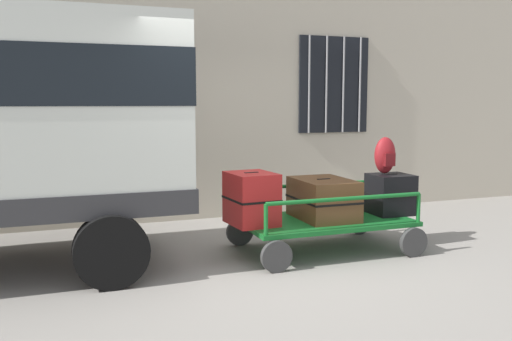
{
  "coord_description": "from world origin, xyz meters",
  "views": [
    {
      "loc": [
        -2.06,
        -5.45,
        1.73
      ],
      "look_at": [
        0.06,
        0.22,
        0.98
      ],
      "focal_mm": 39.06,
      "sensor_mm": 36.0,
      "label": 1
    }
  ],
  "objects_px": {
    "suitcase_center_bottom": "(390,194)",
    "backpack": "(385,155)",
    "luggage_cart": "(324,224)",
    "suitcase_left_bottom": "(251,199)",
    "suitcase_midleft_bottom": "(323,199)"
  },
  "relations": [
    {
      "from": "suitcase_left_bottom",
      "to": "suitcase_midleft_bottom",
      "type": "xyz_separation_m",
      "value": [
        0.89,
        -0.0,
        -0.06
      ]
    },
    {
      "from": "luggage_cart",
      "to": "suitcase_left_bottom",
      "type": "xyz_separation_m",
      "value": [
        -0.89,
        0.02,
        0.35
      ]
    },
    {
      "from": "suitcase_center_bottom",
      "to": "suitcase_left_bottom",
      "type": "bearing_deg",
      "value": 178.58
    },
    {
      "from": "suitcase_center_bottom",
      "to": "backpack",
      "type": "xyz_separation_m",
      "value": [
        -0.05,
        0.06,
        0.47
      ]
    },
    {
      "from": "luggage_cart",
      "to": "suitcase_center_bottom",
      "type": "bearing_deg",
      "value": -1.53
    },
    {
      "from": "luggage_cart",
      "to": "suitcase_left_bottom",
      "type": "distance_m",
      "value": 0.95
    },
    {
      "from": "luggage_cart",
      "to": "suitcase_midleft_bottom",
      "type": "height_order",
      "value": "suitcase_midleft_bottom"
    },
    {
      "from": "suitcase_left_bottom",
      "to": "backpack",
      "type": "relative_size",
      "value": 1.41
    },
    {
      "from": "backpack",
      "to": "luggage_cart",
      "type": "bearing_deg",
      "value": -177.46
    },
    {
      "from": "suitcase_left_bottom",
      "to": "suitcase_midleft_bottom",
      "type": "relative_size",
      "value": 0.74
    },
    {
      "from": "suitcase_center_bottom",
      "to": "luggage_cart",
      "type": "bearing_deg",
      "value": 178.47
    },
    {
      "from": "luggage_cart",
      "to": "suitcase_center_bottom",
      "type": "relative_size",
      "value": 4.04
    },
    {
      "from": "suitcase_midleft_bottom",
      "to": "backpack",
      "type": "bearing_deg",
      "value": 1.34
    },
    {
      "from": "suitcase_left_bottom",
      "to": "backpack",
      "type": "bearing_deg",
      "value": 0.57
    },
    {
      "from": "luggage_cart",
      "to": "backpack",
      "type": "bearing_deg",
      "value": 2.54
    }
  ]
}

